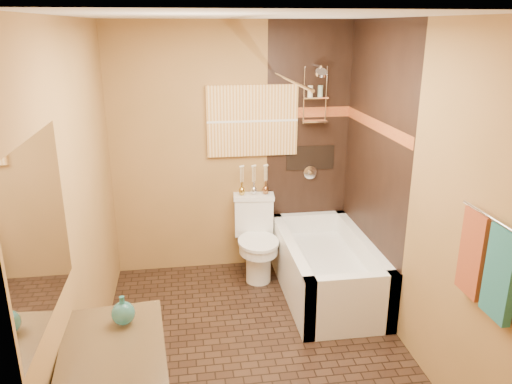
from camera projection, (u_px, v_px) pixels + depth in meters
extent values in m
plane|color=black|center=(254.00, 347.00, 3.98)|extent=(3.00, 3.00, 0.00)
cube|color=#A4743F|center=(81.00, 209.00, 3.41)|extent=(0.02, 3.00, 2.50)
cube|color=#A4743F|center=(412.00, 192.00, 3.75)|extent=(0.02, 3.00, 2.50)
cube|color=#A4743F|center=(232.00, 151.00, 4.99)|extent=(2.40, 0.02, 2.50)
cube|color=#A4743F|center=(304.00, 313.00, 2.18)|extent=(2.40, 0.02, 2.50)
plane|color=silver|center=(254.00, 16.00, 3.19)|extent=(3.00, 3.00, 0.00)
cube|color=black|center=(308.00, 148.00, 5.09)|extent=(0.85, 0.01, 2.50)
cube|color=black|center=(373.00, 166.00, 4.46)|extent=(0.01, 1.50, 2.50)
cube|color=#9B2F1C|center=(309.00, 112.00, 4.96)|extent=(0.85, 0.01, 0.10)
cube|color=#9B2F1C|center=(375.00, 125.00, 4.34)|extent=(0.01, 1.50, 0.10)
cube|color=black|center=(310.00, 158.00, 5.12)|extent=(0.50, 0.01, 0.25)
cylinder|color=silver|center=(317.00, 66.00, 4.70)|extent=(0.02, 0.26, 0.02)
cylinder|color=silver|center=(321.00, 73.00, 4.57)|extent=(0.11, 0.11, 0.09)
cylinder|color=silver|center=(310.00, 172.00, 5.15)|extent=(0.14, 0.02, 0.14)
cylinder|color=silver|center=(289.00, 79.00, 4.10)|extent=(0.03, 1.55, 0.03)
cylinder|color=silver|center=(492.00, 218.00, 2.70)|extent=(0.02, 0.55, 0.02)
cube|color=#1C5D58|center=(501.00, 274.00, 2.66)|extent=(0.05, 0.22, 0.52)
cube|color=maroon|center=(474.00, 253.00, 2.91)|extent=(0.05, 0.22, 0.52)
cube|color=#C57E2E|center=(252.00, 121.00, 4.90)|extent=(0.90, 0.04, 0.70)
cube|color=white|center=(40.00, 232.00, 2.40)|extent=(0.01, 1.00, 0.90)
cube|color=white|center=(351.00, 306.00, 4.05)|extent=(0.80, 0.10, 0.55)
cube|color=white|center=(308.00, 237.00, 5.37)|extent=(0.80, 0.10, 0.55)
cube|color=white|center=(290.00, 269.00, 4.66)|extent=(0.10, 1.50, 0.55)
cube|color=white|center=(362.00, 264.00, 4.76)|extent=(0.10, 1.50, 0.55)
cube|color=white|center=(326.00, 276.00, 4.74)|extent=(0.64, 1.34, 0.35)
cube|color=white|center=(254.00, 216.00, 5.13)|extent=(0.41, 0.21, 0.39)
cube|color=white|center=(254.00, 197.00, 5.06)|extent=(0.43, 0.24, 0.04)
cylinder|color=white|center=(258.00, 263.00, 4.96)|extent=(0.25, 0.25, 0.39)
cylinder|color=white|center=(258.00, 247.00, 4.91)|extent=(0.38, 0.38, 0.10)
cylinder|color=white|center=(258.00, 242.00, 4.89)|extent=(0.40, 0.40, 0.03)
cube|color=black|center=(112.00, 352.00, 2.67)|extent=(0.63, 0.95, 0.04)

